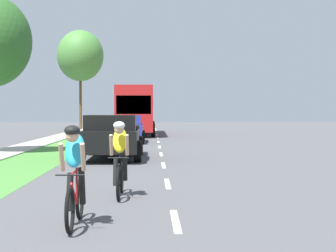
% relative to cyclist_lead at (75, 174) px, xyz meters
% --- Properties ---
extents(ground_plane, '(120.00, 120.00, 0.00)m').
position_rel_cyclist_lead_xyz_m(ground_plane, '(1.58, 13.60, -0.81)').
color(ground_plane, '#4C4C4F').
extents(grass_verge, '(2.35, 70.00, 0.01)m').
position_rel_cyclist_lead_xyz_m(grass_verge, '(-3.05, 13.60, -0.81)').
color(grass_verge, '#478438').
rests_on(grass_verge, ground_plane).
extents(sidewalk_concrete, '(1.58, 70.00, 0.10)m').
position_rel_cyclist_lead_xyz_m(sidewalk_concrete, '(-5.01, 13.60, -0.81)').
color(sidewalk_concrete, '#B2ADA3').
rests_on(sidewalk_concrete, ground_plane).
extents(lane_markings_center, '(0.12, 53.49, 0.01)m').
position_rel_cyclist_lead_xyz_m(lane_markings_center, '(1.58, 17.60, -0.81)').
color(lane_markings_center, white).
rests_on(lane_markings_center, ground_plane).
extents(cyclist_lead, '(0.42, 1.72, 1.58)m').
position_rel_cyclist_lead_xyz_m(cyclist_lead, '(0.00, 0.00, 0.00)').
color(cyclist_lead, black).
rests_on(cyclist_lead, ground_plane).
extents(cyclist_trailing, '(0.42, 1.72, 1.58)m').
position_rel_cyclist_lead_xyz_m(cyclist_trailing, '(0.53, 2.75, 0.00)').
color(cyclist_trailing, black).
rests_on(cyclist_trailing, ground_plane).
extents(pickup_black, '(2.22, 5.10, 1.64)m').
position_rel_cyclist_lead_xyz_m(pickup_black, '(-0.28, 11.47, 0.02)').
color(pickup_black, black).
rests_on(pickup_black, ground_plane).
extents(sedan_blue, '(1.98, 4.30, 1.52)m').
position_rel_cyclist_lead_xyz_m(sedan_blue, '(-0.21, 21.40, -0.04)').
color(sedan_blue, '#23389E').
rests_on(sedan_blue, ground_plane).
extents(bus_red, '(2.78, 11.60, 3.48)m').
position_rel_cyclist_lead_xyz_m(bus_red, '(0.03, 31.23, 1.17)').
color(bus_red, red).
rests_on(bus_red, ground_plane).
extents(street_tree_far, '(4.31, 4.31, 9.30)m').
position_rel_cyclist_lead_xyz_m(street_tree_far, '(-5.45, 40.72, 6.10)').
color(street_tree_far, brown).
rests_on(street_tree_far, ground_plane).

